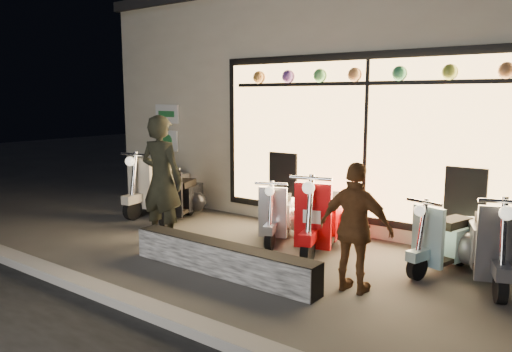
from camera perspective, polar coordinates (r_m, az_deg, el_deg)
The scene contains 12 objects.
ground at distance 6.92m, azimuth -0.92°, elevation -9.50°, with size 40.00×40.00×0.00m, color #383533.
kerb at distance 5.56m, azimuth -14.02°, elevation -13.92°, with size 40.00×0.25×0.12m, color slate.
shop_building at distance 10.93m, azimuth 15.42°, elevation 8.23°, with size 10.20×6.23×4.20m.
graffiti_barrier at distance 6.33m, azimuth -3.93°, elevation -9.42°, with size 2.75×0.28×0.40m, color black.
scooter_silver at distance 7.87m, azimuth 2.70°, elevation -4.34°, with size 0.75×1.30×0.94m.
scooter_red at distance 7.36m, azimuth 7.72°, elevation -4.77°, with size 0.77×1.58×1.12m.
scooter_black at distance 9.19m, azimuth -8.34°, elevation -2.37°, with size 0.76×1.36×0.98m.
scooter_cream at distance 9.83m, azimuth -10.68°, elevation -1.28°, with size 0.65×1.62×1.15m.
scooter_blue at distance 6.93m, azimuth 21.30°, elevation -6.87°, with size 0.66×1.31×0.93m.
scooter_grey at distance 6.75m, azimuth 25.20°, elevation -7.04°, with size 0.83×1.49×1.08m.
man at distance 7.61m, azimuth -10.72°, elevation -0.43°, with size 0.71×0.46×1.94m, color black.
woman at distance 5.73m, azimuth 11.32°, elevation -5.87°, with size 0.87×0.36×1.49m, color brown.
Camera 1 is at (4.01, -5.19, 2.21)m, focal length 35.00 mm.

